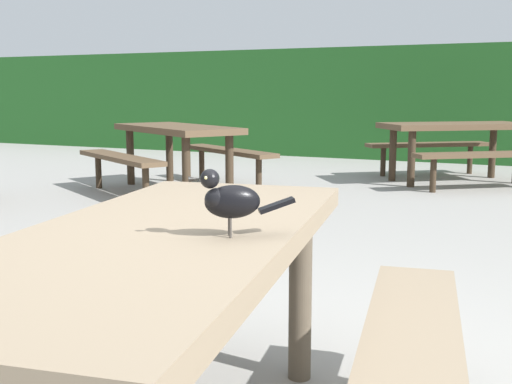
{
  "coord_description": "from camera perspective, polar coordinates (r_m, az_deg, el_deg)",
  "views": [
    {
      "loc": [
        0.76,
        -1.63,
        1.13
      ],
      "look_at": [
        0.01,
        -0.0,
        0.84
      ],
      "focal_mm": 44.28,
      "sensor_mm": 36.0,
      "label": 1
    }
  ],
  "objects": [
    {
      "name": "picnic_table_mid_right",
      "position": [
        8.26,
        17.52,
        4.69
      ],
      "size": [
        2.38,
        2.37,
        0.74
      ],
      "color": "brown",
      "rests_on": "ground"
    },
    {
      "name": "picnic_table_foreground",
      "position": [
        1.87,
        -8.36,
        -8.82
      ],
      "size": [
        1.94,
        1.96,
        0.74
      ],
      "color": "#84725B",
      "rests_on": "ground"
    },
    {
      "name": "bird_grackle",
      "position": [
        1.68,
        -2.49,
        -0.65
      ],
      "size": [
        0.25,
        0.18,
        0.18
      ],
      "color": "black",
      "rests_on": "picnic_table_foreground"
    },
    {
      "name": "picnic_table_mid_left",
      "position": [
        7.31,
        -7.18,
        4.52
      ],
      "size": [
        2.32,
        2.31,
        0.74
      ],
      "color": "brown",
      "rests_on": "ground"
    },
    {
      "name": "hedge_wall",
      "position": [
        11.23,
        21.06,
        7.46
      ],
      "size": [
        28.0,
        1.78,
        1.86
      ],
      "primitive_type": "cube",
      "color": "#235B23",
      "rests_on": "ground"
    }
  ]
}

